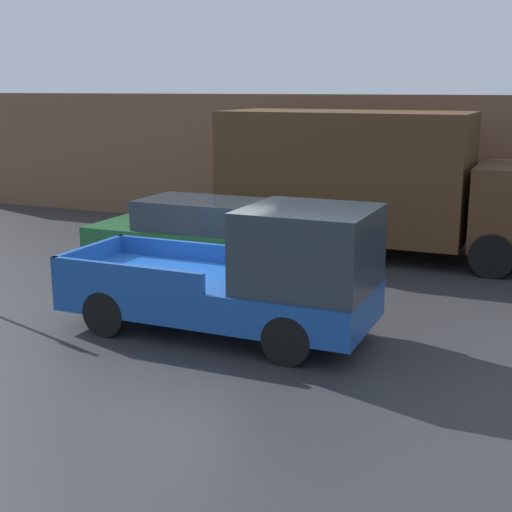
# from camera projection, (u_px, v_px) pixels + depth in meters

# --- Properties ---
(ground_plane) EXTENTS (60.00, 60.00, 0.00)m
(ground_plane) POSITION_uv_depth(u_px,v_px,m) (186.00, 316.00, 12.48)
(ground_plane) COLOR #2D2D30
(building_wall) EXTENTS (28.00, 0.15, 3.71)m
(building_wall) POSITION_uv_depth(u_px,v_px,m) (333.00, 163.00, 19.56)
(building_wall) COLOR brown
(building_wall) RESTS_ON ground
(pickup_truck) EXTENTS (5.03, 2.00, 2.15)m
(pickup_truck) POSITION_uv_depth(u_px,v_px,m) (251.00, 277.00, 11.22)
(pickup_truck) COLOR #194799
(pickup_truck) RESTS_ON ground
(car) EXTENTS (4.76, 1.88, 1.59)m
(car) POSITION_uv_depth(u_px,v_px,m) (199.00, 235.00, 15.22)
(car) COLOR #1E592D
(car) RESTS_ON ground
(delivery_truck) EXTENTS (7.57, 2.61, 3.35)m
(delivery_truck) POSITION_uv_depth(u_px,v_px,m) (369.00, 179.00, 16.76)
(delivery_truck) COLOR #472D19
(delivery_truck) RESTS_ON ground
(newspaper_box) EXTENTS (0.45, 0.40, 1.02)m
(newspaper_box) POSITION_uv_depth(u_px,v_px,m) (243.00, 208.00, 20.57)
(newspaper_box) COLOR red
(newspaper_box) RESTS_ON ground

